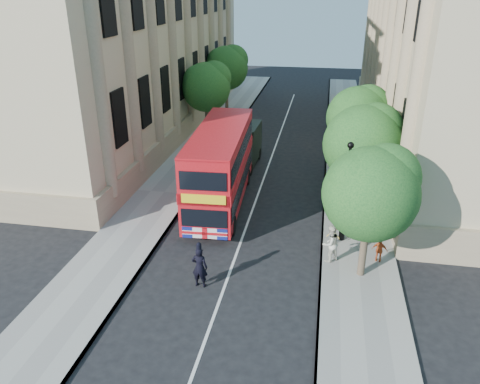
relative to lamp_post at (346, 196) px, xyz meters
The scene contains 17 objects.
ground 8.20m from the lamp_post, 129.81° to the right, with size 120.00×120.00×0.00m, color black.
pavement_right 4.75m from the lamp_post, 79.38° to the left, with size 3.50×80.00×0.12m, color gray.
pavement_left 11.73m from the lamp_post, 159.59° to the left, with size 3.50×80.00×0.12m, color gray.
building_right 21.06m from the lamp_post, 63.95° to the left, with size 12.00×38.00×18.00m, color #C6B489.
building_left 26.82m from the lamp_post, 136.25° to the left, with size 12.00×38.00×18.00m, color #C6B489.
tree_right_near 3.54m from the lamp_post, 74.15° to the right, with size 4.00×4.00×6.08m.
tree_right_mid 3.70m from the lamp_post, 74.48° to the left, with size 4.20×4.20×6.37m.
tree_right_far 9.25m from the lamp_post, 84.67° to the left, with size 4.00×4.00×6.15m.
tree_left_far 19.52m from the lamp_post, 124.35° to the left, with size 4.00×4.00×6.30m.
tree_left_back 26.51m from the lamp_post, 114.51° to the left, with size 4.20×4.20×6.65m.
lamp_post is the anchor object (origin of this frame).
double_decker_bus 7.58m from the lamp_post, 156.00° to the left, with size 3.12×9.91×4.52m.
box_van 11.86m from the lamp_post, 125.59° to the left, with size 2.19×5.05×2.85m.
police_constable 8.00m from the lamp_post, 140.42° to the right, with size 0.69×0.45×1.89m, color black.
woman_pedestrian 2.66m from the lamp_post, 105.81° to the right, with size 0.88×0.68×1.81m, color silver.
child_a 3.02m from the lamp_post, 46.90° to the right, with size 0.71×0.30×1.21m, color #C55322.
child_b 2.02m from the lamp_post, 129.38° to the right, with size 0.64×0.37×0.99m, color #F2C652.
Camera 1 is at (3.70, -15.24, 11.97)m, focal length 35.00 mm.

